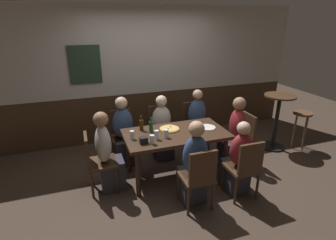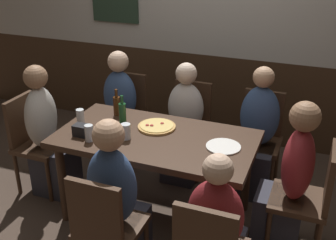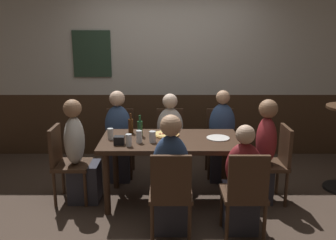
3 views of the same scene
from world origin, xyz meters
name	(u,v)px [view 2 (image 2 of 3)]	position (x,y,z in m)	size (l,w,h in m)	color
ground_plane	(157,214)	(0.00, 0.00, 0.00)	(12.00, 12.00, 0.00)	#423328
wall_back	(215,22)	(-0.01, 1.65, 1.30)	(6.40, 0.13, 2.60)	#3D2819
dining_table	(156,146)	(0.00, 0.00, 0.65)	(1.55, 0.83, 0.74)	#382316
chair_mid_near	(105,226)	(0.00, -0.83, 0.50)	(0.40, 0.40, 0.88)	#422B1C
chair_mid_far	(189,122)	(0.00, 0.83, 0.50)	(0.40, 0.40, 0.88)	#422B1C
chair_head_west	(34,138)	(-1.19, 0.00, 0.50)	(0.40, 0.40, 0.88)	#422B1C
chair_head_east	(311,195)	(1.19, 0.00, 0.50)	(0.40, 0.40, 0.88)	#422B1C
chair_left_far	(126,112)	(-0.68, 0.83, 0.50)	(0.40, 0.40, 0.88)	#422B1C
chair_right_far	(260,134)	(0.68, 0.83, 0.50)	(0.40, 0.40, 0.88)	#422B1C
person_mid_near	(117,210)	(0.00, -0.67, 0.50)	(0.34, 0.37, 1.19)	#2D2D38
person_mid_far	(184,131)	(0.00, 0.67, 0.47)	(0.34, 0.37, 1.13)	#2D2D38
person_head_west	(48,141)	(-1.03, 0.00, 0.51)	(0.37, 0.34, 1.19)	#2D2D38
person_head_east	(288,189)	(1.03, 0.00, 0.51)	(0.37, 0.34, 1.19)	#2D2D38
person_left_far	(119,118)	(-0.68, 0.67, 0.49)	(0.34, 0.37, 1.16)	#2D2D38
person_right_far	(256,142)	(0.68, 0.67, 0.49)	(0.34, 0.37, 1.17)	#2D2D38
pizza	(157,126)	(-0.05, 0.14, 0.75)	(0.31, 0.31, 0.03)	tan
tumbler_water	(89,133)	(-0.44, -0.25, 0.80)	(0.06, 0.06, 0.13)	silver
beer_glass_half	(109,129)	(-0.34, -0.13, 0.80)	(0.06, 0.06, 0.13)	silver
beer_glass_tall	(126,132)	(-0.19, -0.12, 0.79)	(0.07, 0.07, 0.12)	silver
pint_glass_pale	(80,117)	(-0.67, -0.01, 0.80)	(0.06, 0.06, 0.12)	silver
beer_bottle_green	(122,112)	(-0.35, 0.13, 0.83)	(0.06, 0.06, 0.24)	#194723
beer_bottle_brown	(117,105)	(-0.46, 0.25, 0.83)	(0.06, 0.06, 0.24)	#42230F
plate_white_large	(223,147)	(0.54, 0.02, 0.75)	(0.26, 0.26, 0.01)	white
condiment_caddy	(81,130)	(-0.55, -0.20, 0.79)	(0.11, 0.09, 0.09)	black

